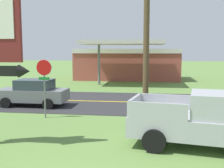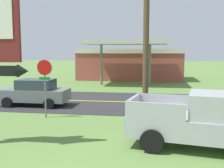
{
  "view_description": "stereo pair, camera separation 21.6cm",
  "coord_description": "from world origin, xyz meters",
  "px_view_note": "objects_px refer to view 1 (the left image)",
  "views": [
    {
      "loc": [
        1.8,
        -4.99,
        3.37
      ],
      "look_at": [
        0.0,
        8.0,
        1.8
      ],
      "focal_mm": 44.46,
      "sensor_mm": 36.0,
      "label": 1
    },
    {
      "loc": [
        2.01,
        -4.96,
        3.37
      ],
      "look_at": [
        0.0,
        8.0,
        1.8
      ],
      "focal_mm": 44.46,
      "sensor_mm": 36.0,
      "label": 2
    }
  ],
  "objects_px": {
    "utility_pole": "(147,6)",
    "car_grey_mid_lane": "(33,93)",
    "stop_sign": "(44,78)",
    "pickup_silver_parked_on_lawn": "(207,121)",
    "gas_station": "(128,63)"
  },
  "relations": [
    {
      "from": "stop_sign",
      "to": "gas_station",
      "type": "xyz_separation_m",
      "value": [
        2.54,
        19.81,
        -0.08
      ]
    },
    {
      "from": "utility_pole",
      "to": "car_grey_mid_lane",
      "type": "bearing_deg",
      "value": 152.52
    },
    {
      "from": "gas_station",
      "to": "pickup_silver_parked_on_lawn",
      "type": "distance_m",
      "value": 23.75
    },
    {
      "from": "stop_sign",
      "to": "pickup_silver_parked_on_lawn",
      "type": "height_order",
      "value": "stop_sign"
    },
    {
      "from": "utility_pole",
      "to": "car_grey_mid_lane",
      "type": "height_order",
      "value": "utility_pole"
    },
    {
      "from": "pickup_silver_parked_on_lawn",
      "to": "car_grey_mid_lane",
      "type": "xyz_separation_m",
      "value": [
        -9.08,
        6.29,
        -0.13
      ]
    },
    {
      "from": "utility_pole",
      "to": "stop_sign",
      "type": "bearing_deg",
      "value": 171.57
    },
    {
      "from": "stop_sign",
      "to": "pickup_silver_parked_on_lawn",
      "type": "relative_size",
      "value": 0.54
    },
    {
      "from": "stop_sign",
      "to": "pickup_silver_parked_on_lawn",
      "type": "distance_m",
      "value": 8.07
    },
    {
      "from": "utility_pole",
      "to": "pickup_silver_parked_on_lawn",
      "type": "xyz_separation_m",
      "value": [
        2.18,
        -2.71,
        -4.36
      ]
    },
    {
      "from": "utility_pole",
      "to": "pickup_silver_parked_on_lawn",
      "type": "height_order",
      "value": "utility_pole"
    },
    {
      "from": "pickup_silver_parked_on_lawn",
      "to": "utility_pole",
      "type": "bearing_deg",
      "value": 128.84
    },
    {
      "from": "utility_pole",
      "to": "pickup_silver_parked_on_lawn",
      "type": "distance_m",
      "value": 5.57
    },
    {
      "from": "utility_pole",
      "to": "car_grey_mid_lane",
      "type": "relative_size",
      "value": 2.37
    },
    {
      "from": "utility_pole",
      "to": "gas_station",
      "type": "relative_size",
      "value": 0.83
    }
  ]
}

